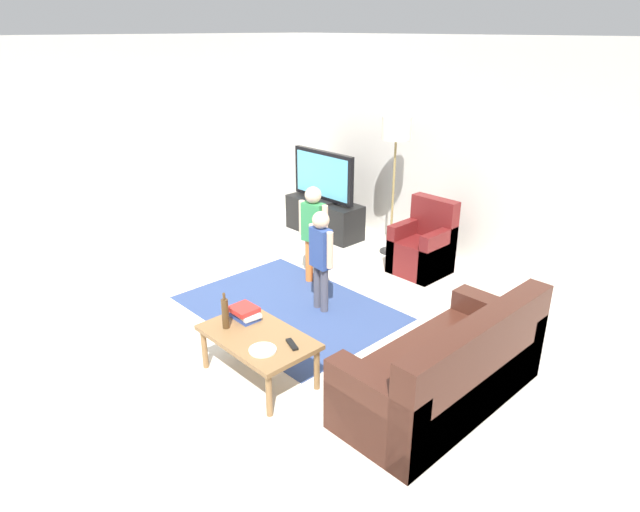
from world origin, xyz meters
name	(u,v)px	position (x,y,z in m)	size (l,w,h in m)	color
ground	(276,333)	(0.00, 0.00, 0.00)	(7.80, 7.80, 0.00)	beige
wall_back	(461,152)	(0.00, 3.00, 1.35)	(6.00, 0.12, 2.70)	silver
wall_left	(121,150)	(-3.00, 0.00, 1.35)	(0.12, 6.00, 2.70)	silver
area_rug	(289,308)	(-0.31, 0.43, 0.00)	(2.20, 1.60, 0.01)	#33477A
tv_stand	(324,218)	(-1.70, 2.30, 0.24)	(1.20, 0.44, 0.50)	black
tv	(323,177)	(-1.70, 2.28, 0.85)	(1.10, 0.28, 0.71)	black
couch	(450,374)	(1.79, 0.30, 0.29)	(0.80, 1.80, 0.86)	#472319
armchair	(424,248)	(0.09, 2.26, 0.30)	(0.60, 0.60, 0.90)	maroon
floor_lamp	(396,136)	(-0.59, 2.45, 1.54)	(0.36, 0.36, 1.78)	#262626
child_near_tv	(313,226)	(-0.60, 1.07, 0.70)	(0.38, 0.19, 1.16)	orange
child_center	(321,252)	(-0.06, 0.67, 0.66)	(0.36, 0.18, 1.09)	#4C4C59
coffee_table	(258,340)	(0.48, -0.57, 0.37)	(1.00, 0.60, 0.42)	olive
book_stack	(245,313)	(0.17, -0.47, 0.48)	(0.29, 0.21, 0.11)	#334CA5
bottle	(225,313)	(0.20, -0.69, 0.56)	(0.06, 0.06, 0.33)	#4C3319
tv_remote	(292,344)	(0.80, -0.47, 0.43)	(0.17, 0.05, 0.02)	black
plate	(263,350)	(0.70, -0.69, 0.43)	(0.22, 0.22, 0.02)	white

